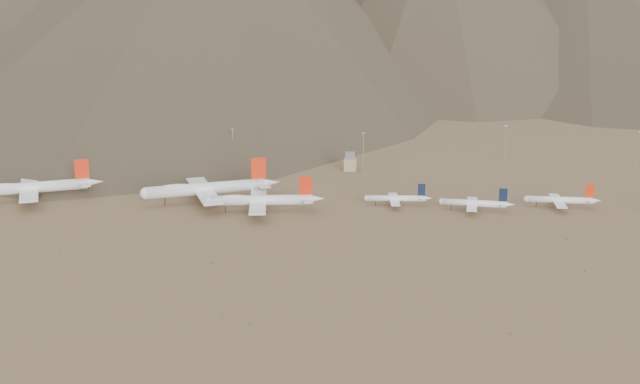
{
  "coord_description": "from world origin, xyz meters",
  "views": [
    {
      "loc": [
        32.72,
        -386.36,
        120.1
      ],
      "look_at": [
        14.43,
        30.0,
        9.23
      ],
      "focal_mm": 45.0,
      "sensor_mm": 36.0,
      "label": 1
    }
  ],
  "objects_px": {
    "widebody_west": "(32,187)",
    "narrowbody_a": "(397,198)",
    "narrowbody_b": "(475,203)",
    "widebody_east": "(261,200)",
    "widebody_centre": "(207,188)",
    "control_tower": "(350,162)"
  },
  "relations": [
    {
      "from": "widebody_west",
      "to": "control_tower",
      "type": "xyz_separation_m",
      "value": [
        177.47,
        80.28,
        -2.11
      ]
    },
    {
      "from": "widebody_centre",
      "to": "narrowbody_b",
      "type": "xyz_separation_m",
      "value": [
        146.49,
        -10.55,
        -3.76
      ]
    },
    {
      "from": "narrowbody_a",
      "to": "widebody_east",
      "type": "bearing_deg",
      "value": -168.88
    },
    {
      "from": "widebody_east",
      "to": "narrowbody_b",
      "type": "xyz_separation_m",
      "value": [
        114.49,
        6.84,
        -2.24
      ]
    },
    {
      "from": "widebody_west",
      "to": "widebody_centre",
      "type": "xyz_separation_m",
      "value": [
        98.57,
        -0.28,
        0.61
      ]
    },
    {
      "from": "widebody_centre",
      "to": "narrowbody_a",
      "type": "bearing_deg",
      "value": -21.24
    },
    {
      "from": "widebody_east",
      "to": "narrowbody_b",
      "type": "distance_m",
      "value": 114.72
    },
    {
      "from": "widebody_centre",
      "to": "widebody_east",
      "type": "relative_size",
      "value": 1.18
    },
    {
      "from": "widebody_west",
      "to": "widebody_centre",
      "type": "bearing_deg",
      "value": -21.31
    },
    {
      "from": "widebody_west",
      "to": "control_tower",
      "type": "relative_size",
      "value": 5.74
    },
    {
      "from": "widebody_centre",
      "to": "widebody_east",
      "type": "bearing_deg",
      "value": -48.99
    },
    {
      "from": "widebody_west",
      "to": "narrowbody_a",
      "type": "distance_m",
      "value": 203.81
    },
    {
      "from": "widebody_west",
      "to": "control_tower",
      "type": "distance_m",
      "value": 194.8
    },
    {
      "from": "narrowbody_b",
      "to": "widebody_east",
      "type": "bearing_deg",
      "value": -167.93
    },
    {
      "from": "widebody_centre",
      "to": "narrowbody_a",
      "type": "height_order",
      "value": "widebody_centre"
    },
    {
      "from": "widebody_centre",
      "to": "narrowbody_a",
      "type": "xyz_separation_m",
      "value": [
        105.2,
        -1.41,
        -4.06
      ]
    },
    {
      "from": "widebody_west",
      "to": "widebody_east",
      "type": "xyz_separation_m",
      "value": [
        130.57,
        -17.67,
        -0.91
      ]
    },
    {
      "from": "widebody_west",
      "to": "widebody_east",
      "type": "height_order",
      "value": "widebody_west"
    },
    {
      "from": "widebody_west",
      "to": "narrowbody_b",
      "type": "height_order",
      "value": "widebody_west"
    },
    {
      "from": "widebody_east",
      "to": "narrowbody_a",
      "type": "height_order",
      "value": "widebody_east"
    },
    {
      "from": "widebody_centre",
      "to": "narrowbody_b",
      "type": "height_order",
      "value": "widebody_centre"
    },
    {
      "from": "narrowbody_a",
      "to": "narrowbody_b",
      "type": "bearing_deg",
      "value": -13.69
    }
  ]
}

